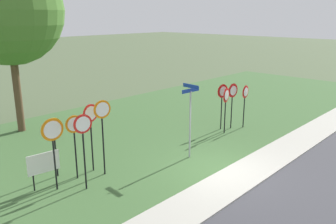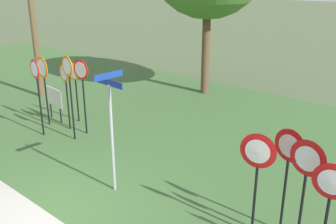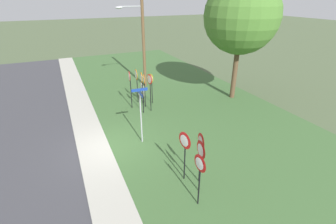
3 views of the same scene
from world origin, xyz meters
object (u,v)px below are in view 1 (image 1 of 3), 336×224
yield_sign_near_left (222,96)px  notice_board (44,165)px  stop_sign_near_right (53,138)px  stop_sign_far_center (103,122)px  oak_tree_left (8,11)px  stop_sign_far_left (83,136)px  stop_sign_center_tall (55,135)px  street_name_post (190,115)px  yield_sign_far_right (245,97)px  stop_sign_near_left (75,134)px  stop_sign_far_right (91,123)px  yield_sign_near_right (233,95)px  yield_sign_far_left (226,100)px

yield_sign_near_left → notice_board: yield_sign_near_left is taller
stop_sign_near_right → stop_sign_far_center: 1.85m
oak_tree_left → stop_sign_far_left: bearing=-99.6°
stop_sign_center_tall → street_name_post: street_name_post is taller
stop_sign_near_right → yield_sign_far_right: bearing=0.0°
stop_sign_near_left → stop_sign_far_left: 0.97m
stop_sign_far_left → yield_sign_near_left: stop_sign_far_left is taller
stop_sign_far_left → yield_sign_near_left: size_ratio=1.12×
stop_sign_far_right → stop_sign_near_right: bearing=-172.8°
stop_sign_near_left → stop_sign_center_tall: bearing=130.0°
stop_sign_far_right → yield_sign_near_right: 7.97m
stop_sign_far_left → oak_tree_left: (1.31, 7.69, 4.00)m
stop_sign_near_right → stop_sign_far_left: stop_sign_far_left is taller
stop_sign_far_right → yield_sign_far_right: 8.59m
stop_sign_far_center → yield_sign_near_right: 7.82m
stop_sign_far_left → yield_sign_near_right: 8.93m
stop_sign_near_right → notice_board: 1.12m
yield_sign_far_left → stop_sign_far_left: bearing=168.1°
yield_sign_near_left → notice_board: 9.41m
stop_sign_far_center → yield_sign_near_left: bearing=8.1°
yield_sign_far_right → street_name_post: street_name_post is taller
stop_sign_far_left → yield_sign_near_right: (8.93, 0.09, -0.13)m
yield_sign_far_left → yield_sign_near_left: bearing=39.7°
stop_sign_far_left → yield_sign_near_right: size_ratio=1.12×
stop_sign_near_left → stop_sign_far_center: 1.04m
street_name_post → yield_sign_near_right: bearing=14.5°
notice_board → yield_sign_near_right: bearing=0.8°
stop_sign_near_right → stop_sign_far_left: (0.70, -0.68, 0.05)m
yield_sign_near_right → oak_tree_left: oak_tree_left is taller
stop_sign_center_tall → stop_sign_near_left: bearing=-64.2°
stop_sign_far_right → notice_board: 2.17m
street_name_post → yield_sign_near_left: bearing=19.9°
yield_sign_near_left → yield_sign_near_right: 0.57m
stop_sign_far_left → yield_sign_far_left: (8.04, -0.11, -0.17)m
yield_sign_far_left → yield_sign_far_right: (1.47, -0.18, -0.06)m
stop_sign_center_tall → yield_sign_near_left: bearing=-12.5°
stop_sign_far_center → street_name_post: 3.61m
yield_sign_near_right → notice_board: bearing=-179.5°
yield_sign_far_left → oak_tree_left: bearing=119.7°
stop_sign_near_left → yield_sign_far_right: 9.34m
stop_sign_far_center → notice_board: stop_sign_far_center is taller
stop_sign_far_left → yield_sign_far_left: size_ratio=1.14×
yield_sign_near_right → notice_board: (-9.81, 1.05, -0.92)m
stop_sign_near_right → yield_sign_near_left: size_ratio=1.07×
stop_sign_near_left → stop_sign_far_center: size_ratio=0.84×
stop_sign_far_center → yield_sign_far_left: (6.92, -0.58, -0.31)m
stop_sign_near_left → stop_sign_near_right: stop_sign_near_right is taller
stop_sign_near_right → yield_sign_near_right: (9.63, -0.59, -0.08)m
stop_sign_center_tall → oak_tree_left: size_ratio=0.26×
stop_sign_center_tall → stop_sign_far_right: bearing=-29.7°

